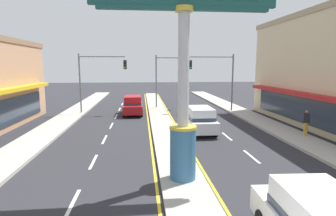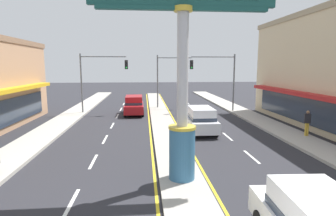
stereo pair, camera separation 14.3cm
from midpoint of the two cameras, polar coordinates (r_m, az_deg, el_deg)
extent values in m
cube|color=#A39E93|center=(23.38, -0.86, -3.30)|extent=(1.95, 52.00, 0.14)
cube|color=#ADA89E|center=(22.53, -23.44, -4.44)|extent=(2.43, 60.00, 0.18)
cube|color=#ADA89E|center=(23.78, 21.20, -3.65)|extent=(2.43, 60.00, 0.18)
cube|color=silver|center=(11.12, -19.11, -18.14)|extent=(0.14, 2.20, 0.01)
cube|color=silver|center=(15.09, -15.03, -10.68)|extent=(0.14, 2.20, 0.01)
cube|color=silver|center=(19.24, -12.77, -6.36)|extent=(0.14, 2.20, 0.01)
cube|color=silver|center=(23.49, -11.35, -3.58)|extent=(0.14, 2.20, 0.01)
cube|color=silver|center=(27.78, -10.37, -1.66)|extent=(0.14, 2.20, 0.01)
cube|color=silver|center=(32.10, -9.65, -0.25)|extent=(0.14, 2.20, 0.01)
cube|color=silver|center=(36.44, -9.10, 0.82)|extent=(0.14, 2.20, 0.01)
cube|color=silver|center=(12.32, 25.27, -15.77)|extent=(0.14, 2.20, 0.01)
cube|color=silver|center=(15.99, 17.26, -9.66)|extent=(0.14, 2.20, 0.01)
cube|color=silver|center=(19.96, 12.49, -5.81)|extent=(0.14, 2.20, 0.01)
cube|color=silver|center=(24.08, 9.36, -3.23)|extent=(0.14, 2.20, 0.01)
cube|color=silver|center=(28.28, 7.16, -1.40)|extent=(0.14, 2.20, 0.01)
cube|color=silver|center=(32.54, 5.54, -0.05)|extent=(0.14, 2.20, 0.01)
cube|color=silver|center=(36.83, 4.29, 0.99)|extent=(0.14, 2.20, 0.01)
cube|color=yellow|center=(23.34, -3.70, -3.50)|extent=(0.12, 52.00, 0.01)
cube|color=yellow|center=(23.51, 1.96, -3.41)|extent=(0.12, 52.00, 0.01)
cylinder|color=#33668C|center=(11.85, 3.28, -9.50)|extent=(1.10, 1.10, 2.19)
cylinder|color=gold|center=(11.54, 3.33, -4.04)|extent=(1.16, 1.16, 0.12)
cylinder|color=#B7B7BC|center=(11.26, 3.44, 7.99)|extent=(0.47, 0.47, 4.93)
cylinder|color=gold|center=(11.48, 3.55, 19.89)|extent=(0.75, 0.75, 0.20)
cube|color=#194C47|center=(11.48, 3.55, 19.99)|extent=(6.83, 0.29, 0.16)
cube|color=gold|center=(22.06, -31.23, 2.90)|extent=(0.90, 17.02, 0.30)
cube|color=#B21E1E|center=(22.92, 27.09, 2.43)|extent=(0.90, 17.60, 0.30)
cube|color=#283342|center=(23.30, 27.73, -0.78)|extent=(0.08, 16.97, 2.00)
cylinder|color=slate|center=(29.52, -17.44, 4.75)|extent=(0.16, 0.16, 6.20)
cylinder|color=slate|center=(29.07, -13.18, 10.39)|extent=(4.62, 0.12, 0.12)
cube|color=black|center=(28.67, -8.53, 8.93)|extent=(0.32, 0.24, 0.92)
sphere|color=black|center=(28.53, -8.56, 9.53)|extent=(0.17, 0.17, 0.17)
sphere|color=black|center=(28.53, -8.55, 8.93)|extent=(0.17, 0.17, 0.17)
sphere|color=#19D83F|center=(28.53, -8.54, 8.32)|extent=(0.17, 0.17, 0.17)
cylinder|color=slate|center=(30.16, 13.66, 4.98)|extent=(0.16, 0.16, 6.20)
cylinder|color=slate|center=(29.46, 9.53, 10.47)|extent=(4.62, 0.12, 0.12)
cube|color=black|center=(28.80, 5.06, 8.99)|extent=(0.32, 0.24, 0.92)
sphere|color=black|center=(28.67, 5.12, 9.59)|extent=(0.17, 0.17, 0.17)
sphere|color=black|center=(28.66, 5.11, 8.99)|extent=(0.17, 0.17, 0.17)
sphere|color=#19D83F|center=(28.66, 5.10, 8.39)|extent=(0.17, 0.17, 0.17)
cylinder|color=slate|center=(32.02, -2.06, 5.42)|extent=(0.16, 0.16, 6.20)
cylinder|color=slate|center=(32.15, 1.49, 10.43)|extent=(3.96, 0.12, 0.12)
cube|color=black|center=(32.26, 5.06, 8.95)|extent=(0.32, 0.24, 0.92)
sphere|color=red|center=(32.12, 5.11, 9.49)|extent=(0.17, 0.17, 0.17)
sphere|color=black|center=(32.12, 5.10, 8.95)|extent=(0.17, 0.17, 0.17)
sphere|color=black|center=(32.12, 5.10, 8.42)|extent=(0.17, 0.17, 0.17)
cube|color=maroon|center=(28.40, -6.93, 0.07)|extent=(1.96, 4.63, 0.80)
cube|color=maroon|center=(28.47, -6.95, 1.72)|extent=(1.71, 2.87, 0.80)
cube|color=#283342|center=(28.51, -6.94, 1.16)|extent=(1.75, 2.90, 0.24)
cylinder|color=black|center=(27.04, -5.12, -1.11)|extent=(0.23, 0.68, 0.68)
cylinder|color=black|center=(27.08, -8.82, -1.16)|extent=(0.23, 0.68, 0.68)
cylinder|color=black|center=(29.86, -5.19, -0.18)|extent=(0.23, 0.68, 0.68)
cylinder|color=black|center=(29.89, -8.54, -0.23)|extent=(0.23, 0.68, 0.68)
cube|color=white|center=(7.85, 30.34, -18.53)|extent=(1.81, 2.93, 0.80)
cube|color=silver|center=(20.81, 6.96, -3.10)|extent=(1.95, 4.62, 0.80)
cube|color=silver|center=(20.48, 7.10, -1.01)|extent=(1.71, 2.87, 0.80)
cube|color=#283342|center=(20.53, 7.09, -1.78)|extent=(1.74, 2.90, 0.24)
cylinder|color=black|center=(22.11, 4.00, -3.31)|extent=(0.23, 0.68, 0.68)
cylinder|color=black|center=(22.43, 8.43, -3.21)|extent=(0.23, 0.68, 0.68)
cylinder|color=black|center=(19.36, 5.22, -5.06)|extent=(0.23, 0.68, 0.68)
cylinder|color=black|center=(19.73, 10.25, -4.91)|extent=(0.23, 0.68, 0.68)
cylinder|color=gold|center=(21.18, 26.93, -3.99)|extent=(0.14, 0.14, 0.89)
cylinder|color=gold|center=(21.26, 27.25, -3.97)|extent=(0.14, 0.14, 0.89)
cube|color=black|center=(21.08, 27.23, -1.93)|extent=(0.45, 0.34, 0.64)
sphere|color=#8C6647|center=(21.01, 27.32, -0.78)|extent=(0.22, 0.22, 0.22)
camera|label=1|loc=(0.07, -89.74, 0.04)|focal=29.26mm
camera|label=2|loc=(0.07, 90.26, -0.04)|focal=29.26mm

